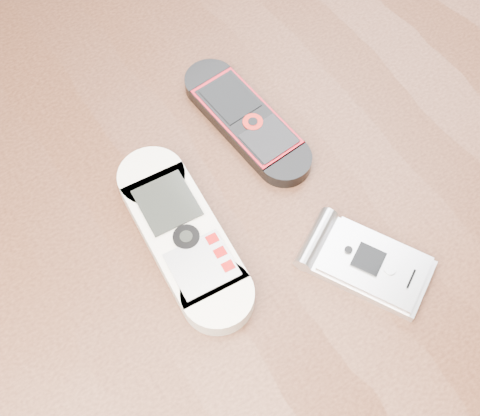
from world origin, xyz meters
name	(u,v)px	position (x,y,z in m)	size (l,w,h in m)	color
ground	(238,402)	(0.00, 0.00, 0.00)	(4.00, 4.00, 0.00)	#472B19
table	(236,264)	(0.00, 0.00, 0.64)	(1.20, 0.80, 0.75)	black
nokia_white	(183,235)	(-0.05, 0.00, 0.76)	(0.06, 0.18, 0.02)	white
nokia_black_red	(246,120)	(0.06, 0.08, 0.76)	(0.05, 0.16, 0.02)	black
motorola_razr	(370,264)	(0.07, -0.10, 0.76)	(0.06, 0.11, 0.02)	silver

